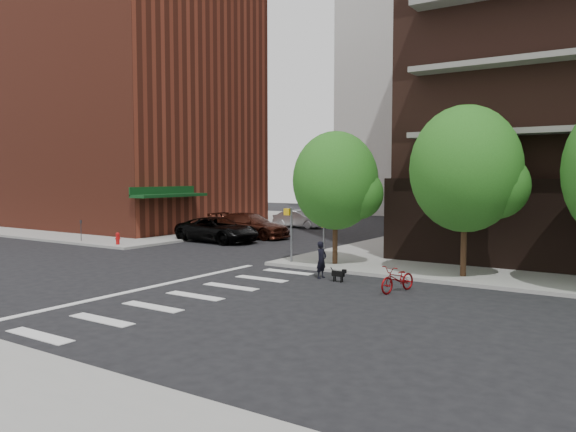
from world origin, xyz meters
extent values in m
plane|color=black|center=(0.00, 0.00, 0.00)|extent=(120.00, 120.00, 0.00)
cube|color=gray|center=(-24.50, 23.50, 0.07)|extent=(31.00, 33.00, 0.15)
cube|color=silver|center=(3.00, -6.00, 0.01)|extent=(2.40, 0.50, 0.01)
cube|color=silver|center=(3.00, -4.00, 0.01)|extent=(2.40, 0.50, 0.01)
cube|color=silver|center=(3.00, -2.00, 0.01)|extent=(2.40, 0.50, 0.01)
cube|color=silver|center=(3.00, 0.00, 0.01)|extent=(2.40, 0.50, 0.01)
cube|color=silver|center=(3.00, 2.00, 0.01)|extent=(2.40, 0.50, 0.01)
cube|color=silver|center=(3.00, 4.00, 0.01)|extent=(2.40, 0.50, 0.01)
cube|color=silver|center=(3.00, 6.00, 0.01)|extent=(2.40, 0.50, 0.01)
cube|color=silver|center=(0.50, 0.00, 0.01)|extent=(0.30, 13.00, 0.01)
cube|color=maroon|center=(-22.00, 18.00, 10.15)|extent=(20.00, 15.00, 20.00)
cube|color=#0C3814|center=(-11.30, 13.00, 2.95)|extent=(1.40, 6.00, 0.20)
cylinder|color=#301E11|center=(4.00, 8.50, 1.30)|extent=(0.24, 0.24, 2.30)
sphere|color=#235B19|center=(4.00, 8.50, 4.05)|extent=(4.00, 4.00, 4.00)
cylinder|color=#301E11|center=(10.00, 8.50, 1.45)|extent=(0.24, 0.24, 2.60)
sphere|color=#235B19|center=(10.00, 8.50, 4.55)|extent=(4.50, 4.50, 4.50)
cylinder|color=slate|center=(2.00, 7.80, 1.45)|extent=(0.10, 0.10, 2.60)
cube|color=gold|center=(1.80, 7.80, 2.55)|extent=(0.32, 0.25, 0.32)
cylinder|color=slate|center=(3.50, 8.30, 1.25)|extent=(0.08, 0.08, 2.20)
cube|color=gold|center=(3.50, 8.15, 2.15)|extent=(0.64, 0.02, 0.64)
cylinder|color=#A50C0C|center=(-10.50, 7.80, 0.45)|extent=(0.22, 0.22, 0.60)
sphere|color=#A50C0C|center=(-10.50, 7.80, 0.76)|extent=(0.24, 0.24, 0.24)
cylinder|color=black|center=(-14.00, 7.80, 0.70)|extent=(0.05, 0.05, 1.10)
cube|color=black|center=(-14.00, 7.80, 1.36)|extent=(0.10, 0.08, 0.22)
imported|color=black|center=(-7.13, 13.03, 0.81)|extent=(3.01, 5.95, 1.61)
imported|color=#3D1910|center=(-6.87, 16.17, 0.86)|extent=(2.68, 6.01, 1.71)
imported|color=#A1A5A9|center=(-8.20, 24.62, 0.72)|extent=(1.61, 4.40, 1.44)
imported|color=maroon|center=(8.76, 4.60, 0.50)|extent=(1.09, 2.00, 1.00)
imported|color=black|center=(4.98, 5.54, 0.77)|extent=(0.59, 0.41, 1.54)
cube|color=black|center=(5.96, 5.18, 0.33)|extent=(0.53, 0.21, 0.21)
cube|color=black|center=(6.25, 5.16, 0.46)|extent=(0.16, 0.13, 0.15)
cylinder|color=black|center=(6.12, 5.23, 0.11)|extent=(0.05, 0.05, 0.23)
cylinder|color=black|center=(5.80, 5.13, 0.11)|extent=(0.05, 0.05, 0.23)
camera|label=1|loc=(16.59, -14.56, 4.24)|focal=35.00mm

